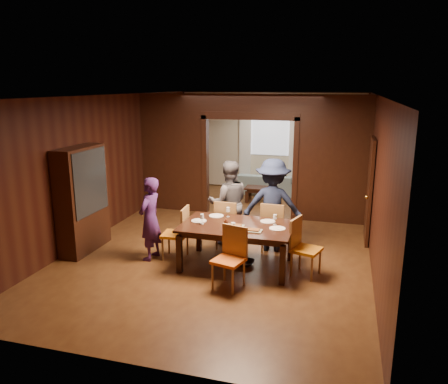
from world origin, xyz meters
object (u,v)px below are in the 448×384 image
(chair_left, at_px, (175,233))
(chair_near, at_px, (228,259))
(hutch, at_px, (82,200))
(person_grey, at_px, (229,203))
(coffee_table, at_px, (260,194))
(chair_far_l, at_px, (228,224))
(chair_far_r, at_px, (274,226))
(person_navy, at_px, (273,205))
(sofa, at_px, (266,184))
(dining_table, at_px, (237,246))
(chair_right, at_px, (306,248))
(person_purple, at_px, (150,219))

(chair_left, height_order, chair_near, same)
(chair_left, distance_m, chair_near, 1.56)
(chair_left, xyz_separation_m, hutch, (-1.82, -0.09, 0.52))
(person_grey, xyz_separation_m, coffee_table, (-0.02, 3.33, -0.64))
(chair_far_l, xyz_separation_m, chair_far_r, (0.87, 0.09, 0.00))
(hutch, bearing_deg, person_navy, 16.08)
(sofa, height_order, dining_table, dining_table)
(dining_table, height_order, chair_far_r, chair_far_r)
(person_navy, distance_m, coffee_table, 3.59)
(chair_left, height_order, chair_right, same)
(person_navy, bearing_deg, person_grey, -9.66)
(dining_table, bearing_deg, chair_left, 176.75)
(chair_near, bearing_deg, person_navy, 93.59)
(person_navy, xyz_separation_m, coffee_table, (-0.90, 3.41, -0.69))
(sofa, distance_m, chair_right, 5.64)
(dining_table, relative_size, chair_left, 1.96)
(sofa, bearing_deg, chair_far_l, 90.29)
(chair_left, bearing_deg, person_navy, 114.88)
(chair_left, relative_size, hutch, 0.48)
(chair_near, height_order, hutch, hutch)
(person_purple, xyz_separation_m, chair_left, (0.41, 0.15, -0.27))
(person_navy, bearing_deg, chair_far_l, 4.78)
(person_grey, distance_m, chair_far_r, 1.00)
(sofa, relative_size, hutch, 1.01)
(person_purple, distance_m, chair_left, 0.51)
(chair_left, bearing_deg, coffee_table, 166.20)
(coffee_table, bearing_deg, person_navy, -75.13)
(sofa, bearing_deg, person_navy, 101.08)
(person_navy, height_order, coffee_table, person_navy)
(person_purple, height_order, sofa, person_purple)
(person_purple, distance_m, chair_far_r, 2.33)
(person_purple, height_order, chair_right, person_purple)
(sofa, height_order, chair_right, chair_right)
(chair_far_l, bearing_deg, chair_right, 153.34)
(person_navy, bearing_deg, chair_near, 73.41)
(sofa, bearing_deg, person_purple, 77.43)
(chair_left, bearing_deg, chair_far_l, 129.44)
(dining_table, relative_size, chair_right, 1.96)
(sofa, bearing_deg, chair_near, 94.20)
(chair_far_l, bearing_deg, person_grey, -73.31)
(person_grey, bearing_deg, person_navy, 154.12)
(person_grey, height_order, chair_left, person_grey)
(person_purple, height_order, chair_far_r, person_purple)
(person_grey, bearing_deg, chair_near, 83.89)
(chair_right, bearing_deg, person_grey, 73.22)
(coffee_table, relative_size, hutch, 0.40)
(person_grey, distance_m, sofa, 4.32)
(dining_table, xyz_separation_m, chair_far_l, (-0.38, 0.83, 0.10))
(sofa, xyz_separation_m, dining_table, (0.47, -5.33, 0.09))
(dining_table, relative_size, coffee_table, 2.38)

